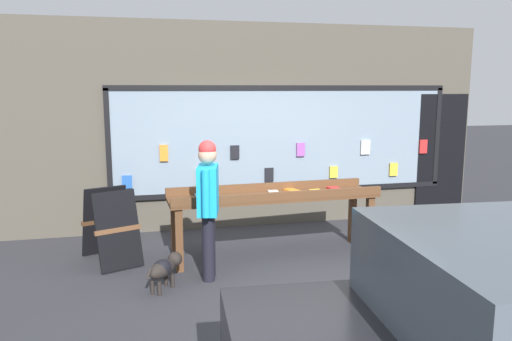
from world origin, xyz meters
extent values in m
plane|color=#2D2D33|center=(0.00, 0.00, 0.00)|extent=(40.00, 40.00, 0.00)
cube|color=#4C473D|center=(0.00, 2.40, 1.60)|extent=(7.79, 0.20, 3.20)
cube|color=gray|center=(0.58, 2.27, 1.38)|extent=(5.43, 0.03, 1.65)
cube|color=black|center=(0.58, 2.27, 2.20)|extent=(5.51, 0.06, 0.08)
cube|color=black|center=(0.58, 2.27, 0.56)|extent=(5.51, 0.06, 0.08)
cube|color=black|center=(-2.14, 2.27, 1.38)|extent=(0.08, 0.06, 1.65)
cube|color=black|center=(3.29, 2.27, 1.38)|extent=(0.08, 0.06, 1.65)
cube|color=#2659B2|center=(-1.89, 2.23, 0.81)|extent=(0.15, 0.03, 0.20)
cube|color=orange|center=(-1.34, 2.23, 1.23)|extent=(0.12, 0.03, 0.25)
cube|color=yellow|center=(-0.79, 2.23, 0.84)|extent=(0.14, 0.03, 0.24)
cube|color=black|center=(-0.25, 2.23, 1.22)|extent=(0.14, 0.03, 0.21)
cube|color=black|center=(0.31, 2.23, 0.84)|extent=(0.14, 0.03, 0.22)
cube|color=#994CA5|center=(0.83, 2.23, 1.23)|extent=(0.13, 0.03, 0.22)
cube|color=yellow|center=(1.40, 2.23, 0.84)|extent=(0.14, 0.03, 0.19)
cube|color=silver|center=(1.95, 2.23, 1.23)|extent=(0.16, 0.03, 0.24)
cube|color=yellow|center=(2.48, 2.23, 0.84)|extent=(0.14, 0.03, 0.22)
cube|color=red|center=(3.02, 2.23, 1.22)|extent=(0.14, 0.03, 0.23)
cube|color=black|center=(3.40, 2.27, 1.05)|extent=(0.90, 0.04, 2.10)
cube|color=brown|center=(-1.26, 0.51, 0.39)|extent=(0.09, 0.09, 0.78)
cube|color=brown|center=(1.28, 0.61, 0.39)|extent=(0.09, 0.09, 0.78)
cube|color=brown|center=(-1.28, 1.02, 0.39)|extent=(0.09, 0.09, 0.78)
cube|color=brown|center=(1.26, 1.12, 0.39)|extent=(0.09, 0.09, 0.78)
cube|color=brown|center=(0.00, 0.81, 0.80)|extent=(2.77, 0.78, 0.04)
cube|color=brown|center=(0.01, 0.51, 0.86)|extent=(2.74, 0.17, 0.12)
cube|color=brown|center=(-0.01, 1.12, 0.86)|extent=(2.74, 0.17, 0.12)
cube|color=#338C4C|center=(-1.21, 0.67, 0.84)|extent=(0.17, 0.23, 0.03)
cube|color=#5999A5|center=(-0.95, 0.99, 0.83)|extent=(0.13, 0.19, 0.02)
cube|color=yellow|center=(-0.63, 0.63, 0.83)|extent=(0.16, 0.23, 0.02)
cube|color=yellow|center=(-0.27, 0.64, 0.84)|extent=(0.16, 0.24, 0.03)
cube|color=silver|center=(0.03, 0.91, 0.84)|extent=(0.15, 0.23, 0.02)
cube|color=orange|center=(0.31, 1.00, 0.83)|extent=(0.20, 0.24, 0.02)
cube|color=yellow|center=(0.60, 0.82, 0.84)|extent=(0.16, 0.20, 0.03)
cube|color=red|center=(0.90, 0.96, 0.84)|extent=(0.16, 0.21, 0.03)
cube|color=#994CA5|center=(1.22, 0.69, 0.84)|extent=(0.15, 0.21, 0.03)
cylinder|color=black|center=(-0.96, 0.13, 0.39)|extent=(0.14, 0.14, 0.78)
cylinder|color=black|center=(-0.92, 0.28, 0.39)|extent=(0.14, 0.14, 0.78)
cube|color=#19A5E0|center=(-0.94, 0.21, 1.06)|extent=(0.31, 0.48, 0.55)
cylinder|color=#19A5E0|center=(-1.00, -0.07, 1.07)|extent=(0.09, 0.09, 0.53)
cylinder|color=#19A5E0|center=(-0.88, 0.48, 1.07)|extent=(0.09, 0.09, 0.53)
sphere|color=tan|center=(-0.94, 0.21, 1.46)|extent=(0.21, 0.21, 0.21)
sphere|color=red|center=(-0.94, 0.21, 1.53)|extent=(0.20, 0.20, 0.20)
ellipsoid|color=black|center=(-1.49, -0.04, 0.25)|extent=(0.40, 0.44, 0.18)
ellipsoid|color=black|center=(-1.49, -0.04, 0.26)|extent=(0.30, 0.31, 0.19)
sphere|color=black|center=(-1.34, 0.15, 0.28)|extent=(0.17, 0.17, 0.17)
cylinder|color=black|center=(-1.64, -0.23, 0.28)|extent=(0.08, 0.09, 0.12)
cylinder|color=black|center=(-1.38, 0.02, 0.08)|extent=(0.04, 0.04, 0.16)
cylinder|color=black|center=(-1.45, 0.08, 0.08)|extent=(0.04, 0.04, 0.16)
cylinder|color=black|center=(-1.53, -0.17, 0.08)|extent=(0.04, 0.04, 0.16)
cylinder|color=black|center=(-1.60, -0.11, 0.08)|extent=(0.04, 0.04, 0.16)
cube|color=black|center=(-1.98, 0.80, 0.48)|extent=(0.60, 0.46, 0.94)
cube|color=brown|center=(-1.98, 0.80, 0.48)|extent=(0.55, 0.26, 0.07)
cube|color=black|center=(-2.18, 1.29, 0.48)|extent=(0.60, 0.46, 0.94)
cube|color=brown|center=(-2.18, 1.29, 0.48)|extent=(0.55, 0.26, 0.07)
camera|label=1|loc=(-1.67, -5.34, 2.22)|focal=35.00mm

